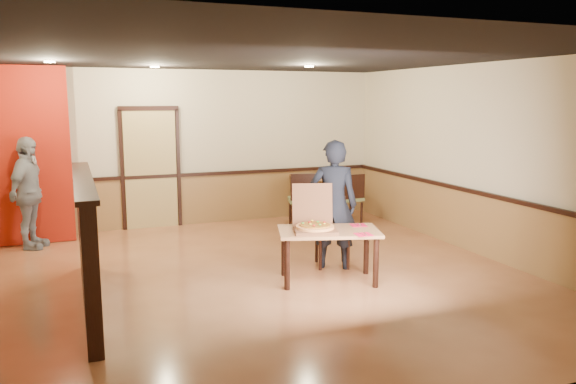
% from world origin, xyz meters
% --- Properties ---
extents(floor, '(7.00, 7.00, 0.00)m').
position_xyz_m(floor, '(0.00, 0.00, 0.00)').
color(floor, '#BF754A').
rests_on(floor, ground).
extents(ceiling, '(7.00, 7.00, 0.00)m').
position_xyz_m(ceiling, '(0.00, 0.00, 2.80)').
color(ceiling, black).
rests_on(ceiling, wall_back).
extents(wall_back, '(7.00, 0.00, 7.00)m').
position_xyz_m(wall_back, '(0.00, 3.50, 1.40)').
color(wall_back, beige).
rests_on(wall_back, floor).
extents(wall_right, '(0.00, 7.00, 7.00)m').
position_xyz_m(wall_right, '(3.50, 0.00, 1.40)').
color(wall_right, beige).
rests_on(wall_right, floor).
extents(wainscot_back, '(7.00, 0.04, 0.90)m').
position_xyz_m(wainscot_back, '(0.00, 3.47, 0.45)').
color(wainscot_back, olive).
rests_on(wainscot_back, floor).
extents(chair_rail_back, '(7.00, 0.06, 0.06)m').
position_xyz_m(chair_rail_back, '(0.00, 3.45, 0.92)').
color(chair_rail_back, black).
rests_on(chair_rail_back, wall_back).
extents(wainscot_right, '(0.04, 7.00, 0.90)m').
position_xyz_m(wainscot_right, '(3.47, 0.00, 0.45)').
color(wainscot_right, olive).
rests_on(wainscot_right, floor).
extents(chair_rail_right, '(0.06, 7.00, 0.06)m').
position_xyz_m(chair_rail_right, '(3.45, 0.00, 0.92)').
color(chair_rail_right, black).
rests_on(chair_rail_right, wall_right).
extents(back_door, '(0.90, 0.06, 2.10)m').
position_xyz_m(back_door, '(-0.80, 3.46, 1.05)').
color(back_door, tan).
rests_on(back_door, wall_back).
extents(booth_partition, '(0.20, 3.10, 1.44)m').
position_xyz_m(booth_partition, '(-2.00, -0.20, 0.74)').
color(booth_partition, black).
rests_on(booth_partition, floor).
extents(red_accent_panel, '(1.60, 0.20, 2.78)m').
position_xyz_m(red_accent_panel, '(-2.90, 3.00, 1.40)').
color(red_accent_panel, '#9E190B').
rests_on(red_accent_panel, floor).
extents(spot_a, '(0.14, 0.14, 0.02)m').
position_xyz_m(spot_a, '(-2.30, 1.80, 2.78)').
color(spot_a, beige).
rests_on(spot_a, ceiling).
extents(spot_b, '(0.14, 0.14, 0.02)m').
position_xyz_m(spot_b, '(-0.80, 2.50, 2.78)').
color(spot_b, beige).
rests_on(spot_b, ceiling).
extents(spot_c, '(0.14, 0.14, 0.02)m').
position_xyz_m(spot_c, '(1.40, 1.50, 2.78)').
color(spot_c, beige).
rests_on(spot_c, ceiling).
extents(main_table, '(1.40, 1.04, 0.67)m').
position_xyz_m(main_table, '(0.84, -0.44, 0.56)').
color(main_table, '#B6794C').
rests_on(main_table, floor).
extents(diner_chair, '(0.57, 0.57, 0.93)m').
position_xyz_m(diner_chair, '(1.20, 0.22, 0.51)').
color(diner_chair, olive).
rests_on(diner_chair, floor).
extents(side_chair_left, '(0.61, 0.61, 1.00)m').
position_xyz_m(side_chair_left, '(1.70, 2.43, 0.55)').
color(side_chair_left, olive).
rests_on(side_chair_left, floor).
extents(side_chair_right, '(0.50, 0.50, 0.94)m').
position_xyz_m(side_chair_right, '(2.63, 2.43, 0.51)').
color(side_chair_right, olive).
rests_on(side_chair_right, floor).
extents(side_table, '(0.87, 0.87, 0.83)m').
position_xyz_m(side_table, '(2.17, 3.05, 0.65)').
color(side_table, '#B6794C').
rests_on(side_table, floor).
extents(diner, '(0.76, 0.68, 1.75)m').
position_xyz_m(diner, '(1.16, 0.08, 0.88)').
color(diner, black).
rests_on(diner, floor).
extents(passerby, '(0.77, 1.10, 1.72)m').
position_xyz_m(passerby, '(-2.74, 2.66, 0.86)').
color(passerby, gray).
rests_on(passerby, floor).
extents(pizza_box, '(0.67, 0.73, 0.55)m').
position_xyz_m(pizza_box, '(0.67, -0.38, 0.74)').
color(pizza_box, brown).
rests_on(pizza_box, main_table).
extents(pizza, '(0.53, 0.53, 0.03)m').
position_xyz_m(pizza, '(0.66, -0.44, 0.72)').
color(pizza, '#F2A058').
rests_on(pizza, pizza_box).
extents(napkin_near, '(0.22, 0.22, 0.01)m').
position_xyz_m(napkin_near, '(1.12, -0.82, 0.67)').
color(napkin_near, red).
rests_on(napkin_near, main_table).
extents(napkin_far, '(0.23, 0.23, 0.01)m').
position_xyz_m(napkin_far, '(1.31, -0.35, 0.67)').
color(napkin_far, red).
rests_on(napkin_far, main_table).
extents(condiment, '(0.05, 0.05, 0.13)m').
position_xyz_m(condiment, '(2.28, 3.02, 0.90)').
color(condiment, '#93391A').
rests_on(condiment, side_table).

